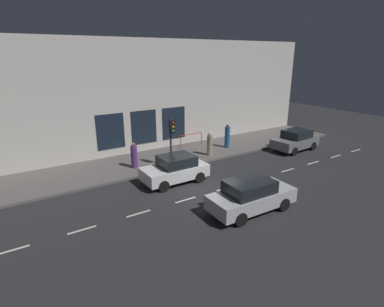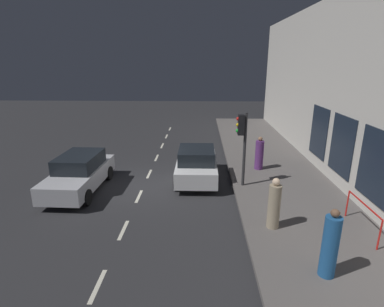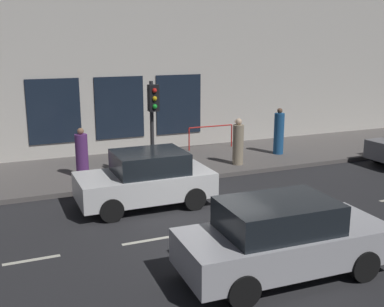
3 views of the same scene
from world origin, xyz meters
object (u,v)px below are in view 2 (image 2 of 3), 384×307
(pedestrian_1, at_px, (330,246))
(pedestrian_2, at_px, (259,154))
(parked_car_1, at_px, (80,173))
(parked_car_0, at_px, (197,164))
(pedestrian_0, at_px, (274,205))
(traffic_light, at_px, (242,135))

(pedestrian_1, height_order, pedestrian_2, pedestrian_1)
(parked_car_1, height_order, pedestrian_2, pedestrian_2)
(pedestrian_1, relative_size, pedestrian_2, 1.11)
(parked_car_1, xyz_separation_m, pedestrian_2, (8.11, 2.51, 0.12))
(parked_car_0, height_order, pedestrian_1, pedestrian_1)
(pedestrian_0, bearing_deg, pedestrian_1, -61.27)
(parked_car_0, distance_m, pedestrian_2, 3.36)
(pedestrian_0, xyz_separation_m, pedestrian_2, (0.55, 5.59, -0.03))
(traffic_light, bearing_deg, pedestrian_0, -79.45)
(traffic_light, xyz_separation_m, pedestrian_0, (0.65, -3.47, -1.49))
(parked_car_1, relative_size, pedestrian_0, 2.53)
(traffic_light, bearing_deg, pedestrian_2, 60.46)
(parked_car_0, bearing_deg, pedestrian_2, 21.95)
(parked_car_1, bearing_deg, pedestrian_1, 149.07)
(parked_car_0, distance_m, pedestrian_0, 5.05)
(parked_car_1, distance_m, pedestrian_2, 8.50)
(traffic_light, relative_size, parked_car_1, 0.74)
(traffic_light, relative_size, pedestrian_2, 1.92)
(traffic_light, distance_m, pedestrian_2, 2.87)
(parked_car_1, distance_m, pedestrian_0, 8.16)
(traffic_light, height_order, pedestrian_0, traffic_light)
(pedestrian_0, bearing_deg, traffic_light, 109.26)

